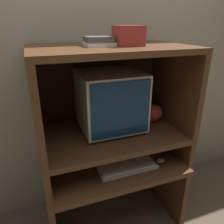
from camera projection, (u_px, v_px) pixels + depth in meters
wall_back at (95, 57)px, 1.73m from camera, size 6.00×0.06×2.60m
desk_base at (114, 183)px, 1.71m from camera, size 1.02×0.68×0.61m
desk_monitor_shelf at (111, 137)px, 1.61m from camera, size 1.02×0.63×0.21m
hutch_upper at (110, 76)px, 1.47m from camera, size 1.02×0.63×0.60m
crt_monitor at (110, 100)px, 1.57m from camera, size 0.44×0.42×0.43m
keyboard at (128, 167)px, 1.53m from camera, size 0.41×0.16×0.03m
mouse at (160, 161)px, 1.60m from camera, size 0.06×0.04×0.03m
snack_bag at (152, 113)px, 1.73m from camera, size 0.18×0.13×0.14m
book_stack at (99, 41)px, 1.33m from camera, size 0.18×0.15×0.06m
storage_box at (128, 36)px, 1.34m from camera, size 0.17×0.14×0.12m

